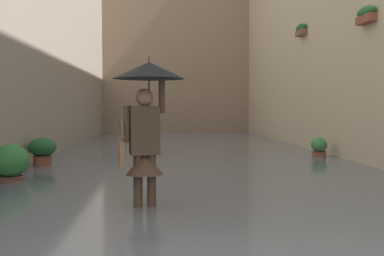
{
  "coord_description": "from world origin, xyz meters",
  "views": [
    {
      "loc": [
        0.77,
        2.11,
        1.48
      ],
      "look_at": [
        0.4,
        -3.73,
        1.22
      ],
      "focal_mm": 44.42,
      "sensor_mm": 36.0,
      "label": 1
    }
  ],
  "objects_px": {
    "person_wading": "(146,109)",
    "potted_plant_mid_right": "(42,152)",
    "potted_plant_near_right": "(10,165)",
    "potted_plant_far_left": "(319,149)"
  },
  "relations": [
    {
      "from": "potted_plant_near_right",
      "to": "potted_plant_far_left",
      "type": "height_order",
      "value": "potted_plant_near_right"
    },
    {
      "from": "potted_plant_far_left",
      "to": "potted_plant_near_right",
      "type": "bearing_deg",
      "value": 28.9
    },
    {
      "from": "person_wading",
      "to": "potted_plant_mid_right",
      "type": "xyz_separation_m",
      "value": [
        2.48,
        -4.56,
        -0.99
      ]
    },
    {
      "from": "potted_plant_far_left",
      "to": "potted_plant_mid_right",
      "type": "relative_size",
      "value": 0.86
    },
    {
      "from": "person_wading",
      "to": "potted_plant_mid_right",
      "type": "relative_size",
      "value": 2.71
    },
    {
      "from": "person_wading",
      "to": "potted_plant_mid_right",
      "type": "bearing_deg",
      "value": -61.5
    },
    {
      "from": "potted_plant_near_right",
      "to": "person_wading",
      "type": "bearing_deg",
      "value": 137.36
    },
    {
      "from": "potted_plant_near_right",
      "to": "potted_plant_far_left",
      "type": "bearing_deg",
      "value": -151.1
    },
    {
      "from": "person_wading",
      "to": "potted_plant_near_right",
      "type": "bearing_deg",
      "value": -42.64
    },
    {
      "from": "potted_plant_near_right",
      "to": "potted_plant_far_left",
      "type": "distance_m",
      "value": 7.79
    }
  ]
}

